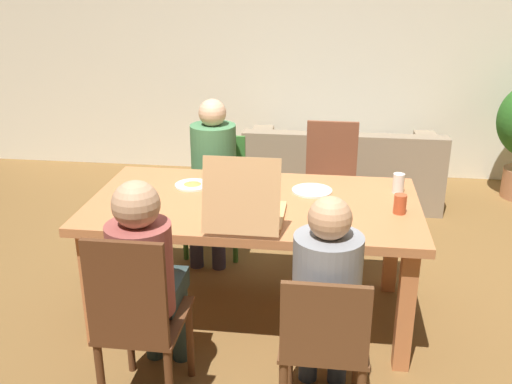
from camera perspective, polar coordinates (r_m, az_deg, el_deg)
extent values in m
plane|color=brown|center=(3.83, -0.20, -11.68)|extent=(20.00, 20.00, 0.00)
cube|color=silver|center=(6.17, 3.52, 13.85)|extent=(6.78, 0.12, 2.62)
cube|color=#BD7545|center=(3.49, -0.21, -1.27)|extent=(1.95, 1.05, 0.05)
cube|color=#C57342|center=(3.51, -15.63, -9.00)|extent=(0.09, 0.09, 0.72)
cube|color=#C57342|center=(3.29, 14.29, -11.07)|extent=(0.09, 0.09, 0.72)
cube|color=#C57342|center=(4.22, -11.27, -3.36)|extent=(0.09, 0.09, 0.72)
cube|color=#C57342|center=(4.03, 13.05, -4.68)|extent=(0.09, 0.09, 0.72)
cylinder|color=brown|center=(3.13, 3.29, -15.05)|extent=(0.04, 0.04, 0.45)
cylinder|color=brown|center=(3.13, 9.78, -15.35)|extent=(0.04, 0.04, 0.45)
cube|color=brown|center=(2.83, 6.63, -13.70)|extent=(0.40, 0.45, 0.02)
cube|color=brown|center=(2.54, 6.71, -12.66)|extent=(0.38, 0.03, 0.38)
cylinder|color=#2D384D|center=(3.19, 5.15, -14.16)|extent=(0.10, 0.10, 0.47)
cylinder|color=#2D384D|center=(3.19, 8.00, -14.29)|extent=(0.10, 0.10, 0.47)
cube|color=#2D384D|center=(2.92, 6.75, -11.10)|extent=(0.28, 0.29, 0.11)
cylinder|color=gray|center=(2.68, 6.89, -8.67)|extent=(0.31, 0.31, 0.45)
sphere|color=tan|center=(2.54, 7.19, -2.53)|extent=(0.19, 0.19, 0.19)
cylinder|color=#36732E|center=(4.34, -2.02, -4.13)|extent=(0.04, 0.04, 0.45)
cylinder|color=#36732E|center=(4.42, -6.89, -3.83)|extent=(0.04, 0.04, 0.45)
cylinder|color=#36732E|center=(4.71, -1.23, -2.09)|extent=(0.04, 0.04, 0.45)
cylinder|color=#36732E|center=(4.77, -5.73, -1.84)|extent=(0.04, 0.04, 0.45)
cube|color=#36732E|center=(4.47, -4.04, -0.15)|extent=(0.43, 0.45, 0.02)
cube|color=#36732E|center=(4.59, -3.59, 3.17)|extent=(0.41, 0.03, 0.39)
cylinder|color=#302F48|center=(4.27, -3.67, -4.51)|extent=(0.10, 0.10, 0.47)
cylinder|color=#302F48|center=(4.30, -5.85, -4.37)|extent=(0.10, 0.10, 0.47)
cube|color=#302F48|center=(4.30, -4.48, -0.16)|extent=(0.30, 0.32, 0.11)
cylinder|color=#467E4E|center=(4.37, -4.14, 3.49)|extent=(0.34, 0.34, 0.47)
sphere|color=#D5A784|center=(4.28, -4.25, 7.67)|extent=(0.20, 0.20, 0.20)
cylinder|color=#552F19|center=(3.31, -12.16, -13.37)|extent=(0.04, 0.04, 0.45)
cylinder|color=#552F19|center=(3.22, -6.43, -14.02)|extent=(0.04, 0.04, 0.45)
cylinder|color=#552F19|center=(3.01, -14.77, -17.56)|extent=(0.04, 0.04, 0.45)
cube|color=#552F19|center=(2.97, -10.72, -12.09)|extent=(0.39, 0.46, 0.02)
cube|color=#552F19|center=(2.66, -12.51, -9.70)|extent=(0.37, 0.03, 0.51)
cylinder|color=#2D403F|center=(3.39, -9.93, -12.12)|extent=(0.10, 0.10, 0.47)
cylinder|color=#2D403F|center=(3.35, -7.39, -12.38)|extent=(0.10, 0.10, 0.47)
cube|color=#2D403F|center=(3.09, -9.78, -9.38)|extent=(0.28, 0.36, 0.11)
cylinder|color=#964740|center=(2.83, -11.10, -7.27)|extent=(0.31, 0.31, 0.45)
sphere|color=tan|center=(2.69, -11.57, -1.20)|extent=(0.22, 0.22, 0.22)
cylinder|color=brown|center=(4.33, 9.29, -4.51)|extent=(0.04, 0.04, 0.45)
cylinder|color=brown|center=(4.33, 4.68, -4.30)|extent=(0.04, 0.04, 0.45)
cylinder|color=brown|center=(4.69, 9.19, -2.47)|extent=(0.04, 0.04, 0.45)
cylinder|color=brown|center=(4.69, 4.94, -2.27)|extent=(0.04, 0.04, 0.45)
cube|color=brown|center=(4.41, 7.16, -0.54)|extent=(0.41, 0.45, 0.02)
cube|color=brown|center=(4.52, 7.35, 3.61)|extent=(0.39, 0.03, 0.52)
cube|color=tan|center=(3.26, -0.80, -2.21)|extent=(0.40, 0.40, 0.02)
cylinder|color=#BF8E47|center=(3.25, -0.80, -1.93)|extent=(0.35, 0.35, 0.01)
cube|color=tan|center=(2.96, -1.51, -0.42)|extent=(0.40, 0.10, 0.39)
cylinder|color=white|center=(3.74, -6.17, 0.68)|extent=(0.22, 0.22, 0.01)
cone|color=#C59345|center=(3.73, -6.18, 0.88)|extent=(0.11, 0.11, 0.02)
cylinder|color=white|center=(3.64, 5.45, 0.14)|extent=(0.25, 0.25, 0.01)
cylinder|color=white|center=(3.69, -1.04, 0.54)|extent=(0.23, 0.23, 0.01)
cylinder|color=#B64927|center=(3.38, 13.80, -1.14)|extent=(0.07, 0.07, 0.11)
cylinder|color=silver|center=(3.69, 13.65, 0.83)|extent=(0.07, 0.07, 0.12)
cube|color=gray|center=(5.70, 8.26, 1.49)|extent=(1.79, 0.91, 0.39)
cube|color=gray|center=(5.23, 8.48, 3.83)|extent=(1.79, 0.16, 0.33)
cube|color=gray|center=(5.65, 0.31, 4.56)|extent=(0.20, 0.86, 0.18)
cube|color=gray|center=(5.68, 16.45, 3.79)|extent=(0.20, 0.86, 0.18)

